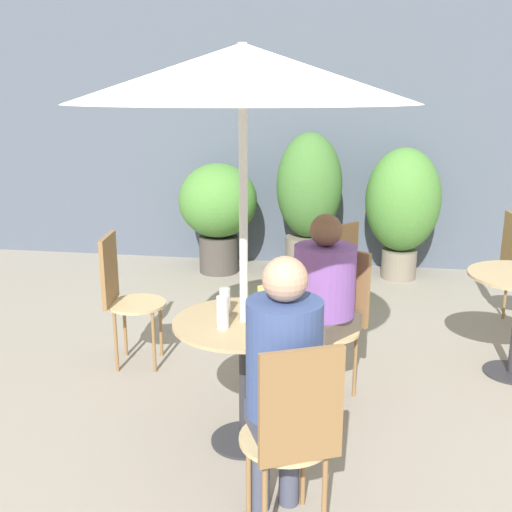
# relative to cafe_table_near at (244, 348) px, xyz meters

# --- Properties ---
(ground_plane) EXTENTS (20.00, 20.00, 0.00)m
(ground_plane) POSITION_rel_cafe_table_near_xyz_m (0.11, -0.15, -0.57)
(ground_plane) COLOR gray
(storefront_wall) EXTENTS (10.00, 0.06, 3.00)m
(storefront_wall) POSITION_rel_cafe_table_near_xyz_m (0.11, 3.76, 0.93)
(storefront_wall) COLOR #4C5666
(storefront_wall) RESTS_ON ground_plane
(cafe_table_near) EXTENTS (0.76, 0.76, 0.72)m
(cafe_table_near) POSITION_rel_cafe_table_near_xyz_m (0.00, 0.00, 0.00)
(cafe_table_near) COLOR #2D2D33
(cafe_table_near) RESTS_ON ground_plane
(bistro_chair_0) EXTENTS (0.44, 0.46, 0.95)m
(bistro_chair_0) POSITION_rel_cafe_table_near_xyz_m (0.34, -0.75, -0.00)
(bistro_chair_0) COLOR tan
(bistro_chair_0) RESTS_ON ground_plane
(bistro_chair_1) EXTENTS (0.46, 0.47, 0.95)m
(bistro_chair_1) POSITION_rel_cafe_table_near_xyz_m (0.48, 0.67, -0.00)
(bistro_chair_1) COLOR tan
(bistro_chair_1) RESTS_ON ground_plane
(bistro_chair_2) EXTENTS (0.47, 0.46, 0.95)m
(bistro_chair_2) POSITION_rel_cafe_table_near_xyz_m (0.41, 1.51, -0.00)
(bistro_chair_2) COLOR tan
(bistro_chair_2) RESTS_ON ground_plane
(bistro_chair_3) EXTENTS (0.42, 0.41, 0.95)m
(bistro_chair_3) POSITION_rel_cafe_table_near_xyz_m (-1.03, 0.86, -0.00)
(bistro_chair_3) COLOR tan
(bistro_chair_3) RESTS_ON ground_plane
(seated_person_0) EXTENTS (0.38, 0.39, 1.26)m
(seated_person_0) POSITION_rel_cafe_table_near_xyz_m (0.28, -0.61, 0.18)
(seated_person_0) COLOR #42475B
(seated_person_0) RESTS_ON ground_plane
(seated_person_1) EXTENTS (0.47, 0.48, 1.21)m
(seated_person_1) POSITION_rel_cafe_table_near_xyz_m (0.39, 0.55, 0.14)
(seated_person_1) COLOR brown
(seated_person_1) RESTS_ON ground_plane
(beer_glass_0) EXTENTS (0.06, 0.06, 0.15)m
(beer_glass_0) POSITION_rel_cafe_table_near_xyz_m (-0.12, 0.09, 0.23)
(beer_glass_0) COLOR silver
(beer_glass_0) RESTS_ON cafe_table_near
(beer_glass_1) EXTENTS (0.06, 0.06, 0.17)m
(beer_glass_1) POSITION_rel_cafe_table_near_xyz_m (-0.09, -0.12, 0.24)
(beer_glass_1) COLOR silver
(beer_glass_1) RESTS_ON cafe_table_near
(beer_glass_2) EXTENTS (0.07, 0.07, 0.18)m
(beer_glass_2) POSITION_rel_cafe_table_near_xyz_m (0.12, -0.09, 0.25)
(beer_glass_2) COLOR beige
(beer_glass_2) RESTS_ON cafe_table_near
(beer_glass_3) EXTENTS (0.06, 0.06, 0.16)m
(beer_glass_3) POSITION_rel_cafe_table_near_xyz_m (0.08, 0.12, 0.24)
(beer_glass_3) COLOR #DBC65B
(beer_glass_3) RESTS_ON cafe_table_near
(potted_plant_0) EXTENTS (0.84, 0.84, 1.18)m
(potted_plant_0) POSITION_rel_cafe_table_near_xyz_m (-0.87, 3.22, 0.15)
(potted_plant_0) COLOR #47423D
(potted_plant_0) RESTS_ON ground_plane
(potted_plant_1) EXTENTS (0.68, 0.68, 1.51)m
(potted_plant_1) POSITION_rel_cafe_table_near_xyz_m (0.10, 3.27, 0.28)
(potted_plant_1) COLOR slate
(potted_plant_1) RESTS_ON ground_plane
(potted_plant_2) EXTENTS (0.77, 0.77, 1.37)m
(potted_plant_2) POSITION_rel_cafe_table_near_xyz_m (1.06, 3.31, 0.23)
(potted_plant_2) COLOR slate
(potted_plant_2) RESTS_ON ground_plane
(umbrella) EXTENTS (1.70, 1.70, 2.13)m
(umbrella) POSITION_rel_cafe_table_near_xyz_m (-0.00, 0.00, 1.41)
(umbrella) COLOR silver
(umbrella) RESTS_ON ground_plane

